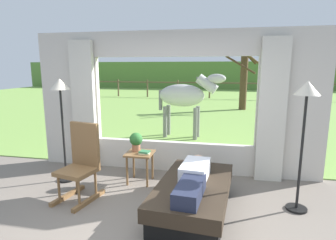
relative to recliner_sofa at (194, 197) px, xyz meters
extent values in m
cube|color=beige|center=(-2.58, 1.47, 1.06)|extent=(1.15, 0.12, 2.55)
cube|color=beige|center=(1.47, 1.47, 1.06)|extent=(1.15, 0.12, 2.55)
cube|color=beige|center=(-0.55, 1.47, 0.06)|extent=(2.90, 0.12, 0.55)
cube|color=beige|center=(-0.55, 1.47, 2.11)|extent=(2.90, 0.12, 0.45)
cube|color=beige|center=(-2.24, 1.33, 0.98)|extent=(0.44, 0.10, 2.40)
cube|color=beige|center=(1.14, 1.33, 0.98)|extent=(0.44, 0.10, 2.40)
cube|color=#759E47|center=(-0.55, 12.37, -0.21)|extent=(36.00, 21.68, 0.02)
cube|color=#567D39|center=(-0.55, 22.21, 0.98)|extent=(36.00, 2.00, 2.40)
cube|color=black|center=(0.00, 0.00, -0.10)|extent=(0.96, 1.63, 0.24)
cube|color=#2D2319|center=(0.00, 0.00, 0.11)|extent=(1.04, 1.77, 0.18)
cube|color=silver|center=(0.00, 0.15, 0.31)|extent=(0.39, 0.63, 0.22)
cube|color=#1E2338|center=(0.00, -0.45, 0.29)|extent=(0.34, 0.70, 0.18)
sphere|color=tan|center=(0.00, 0.54, 0.31)|extent=(0.20, 0.20, 0.20)
cube|color=brown|center=(-1.69, 0.01, 0.22)|extent=(0.57, 0.57, 0.06)
cube|color=brown|center=(-1.65, 0.21, 0.56)|extent=(0.48, 0.16, 0.68)
cube|color=brown|center=(-1.89, 0.05, -0.19)|extent=(0.20, 0.68, 0.06)
cube|color=brown|center=(-1.50, -0.03, -0.19)|extent=(0.20, 0.68, 0.06)
cylinder|color=brown|center=(-1.91, -0.13, 0.02)|extent=(0.04, 0.04, 0.38)
cylinder|color=brown|center=(-1.56, -0.21, 0.02)|extent=(0.04, 0.04, 0.38)
cylinder|color=brown|center=(-1.83, 0.22, 0.02)|extent=(0.04, 0.04, 0.38)
cylinder|color=brown|center=(-1.48, 0.15, 0.02)|extent=(0.04, 0.04, 0.38)
cube|color=brown|center=(-0.99, 0.81, 0.29)|extent=(0.44, 0.44, 0.03)
cylinder|color=brown|center=(-1.16, 0.64, 0.03)|extent=(0.04, 0.04, 0.49)
cylinder|color=brown|center=(-0.82, 0.64, 0.03)|extent=(0.04, 0.04, 0.49)
cylinder|color=brown|center=(-1.16, 0.98, 0.03)|extent=(0.04, 0.04, 0.49)
cylinder|color=brown|center=(-0.82, 0.98, 0.03)|extent=(0.04, 0.04, 0.49)
cylinder|color=#9E6042|center=(-1.07, 0.87, 0.36)|extent=(0.14, 0.14, 0.12)
sphere|color=#2D6B2D|center=(-1.07, 0.87, 0.51)|extent=(0.22, 0.22, 0.22)
cube|color=beige|center=(-0.90, 0.75, 0.31)|extent=(0.19, 0.14, 0.02)
cube|color=#337247|center=(-0.89, 0.76, 0.34)|extent=(0.18, 0.16, 0.03)
cylinder|color=black|center=(-2.27, 0.63, -0.20)|extent=(0.28, 0.28, 0.03)
cylinder|color=black|center=(-2.27, 0.63, 0.56)|extent=(0.04, 0.04, 1.56)
cone|color=beige|center=(-2.27, 0.63, 1.43)|extent=(0.32, 0.32, 0.18)
cylinder|color=black|center=(1.38, 0.34, -0.20)|extent=(0.28, 0.28, 0.03)
cylinder|color=black|center=(1.38, 0.34, 0.57)|extent=(0.04, 0.04, 1.57)
cone|color=beige|center=(1.38, 0.34, 1.44)|extent=(0.32, 0.32, 0.18)
ellipsoid|color=#B2B2AD|center=(-0.78, 3.94, 0.95)|extent=(1.29, 0.68, 0.60)
cylinder|color=#B2B2AD|center=(-0.10, 3.87, 1.26)|extent=(0.62, 0.32, 0.53)
ellipsoid|color=#B2B2AD|center=(0.14, 3.85, 1.41)|extent=(0.50, 0.25, 0.24)
cube|color=slate|center=(-0.18, 3.88, 1.29)|extent=(0.43, 0.12, 0.32)
cylinder|color=slate|center=(-1.37, 4.00, 0.80)|extent=(0.11, 0.11, 0.55)
cylinder|color=slate|center=(-0.34, 4.06, 0.23)|extent=(0.11, 0.11, 0.85)
cylinder|color=slate|center=(-0.37, 3.74, 0.23)|extent=(0.11, 0.11, 0.85)
cylinder|color=slate|center=(-1.18, 4.14, 0.23)|extent=(0.11, 0.11, 0.85)
cylinder|color=slate|center=(-1.21, 3.82, 0.23)|extent=(0.11, 0.11, 0.85)
cylinder|color=#4C3823|center=(1.18, 9.52, 1.21)|extent=(0.32, 0.32, 2.81)
cylinder|color=#47331E|center=(1.54, 9.11, 2.01)|extent=(1.12, 1.02, 0.79)
cylinder|color=#47331E|center=(0.97, 9.03, 1.81)|extent=(1.30, 0.62, 0.81)
cylinder|color=#47331E|center=(1.32, 9.23, 2.15)|extent=(0.72, 0.42, 0.67)
cylinder|color=brown|center=(-8.55, 13.96, 0.35)|extent=(0.10, 0.10, 1.10)
cylinder|color=brown|center=(-6.55, 13.96, 0.35)|extent=(0.10, 0.10, 1.10)
cylinder|color=brown|center=(-4.55, 13.96, 0.35)|extent=(0.10, 0.10, 1.10)
cylinder|color=brown|center=(-2.55, 13.96, 0.35)|extent=(0.10, 0.10, 1.10)
cylinder|color=brown|center=(-0.55, 13.96, 0.35)|extent=(0.10, 0.10, 1.10)
cylinder|color=brown|center=(1.45, 13.96, 0.35)|extent=(0.10, 0.10, 1.10)
cylinder|color=brown|center=(3.45, 13.96, 0.35)|extent=(0.10, 0.10, 1.10)
cylinder|color=brown|center=(5.45, 13.96, 0.35)|extent=(0.10, 0.10, 1.10)
cube|color=brown|center=(-0.55, 13.96, 0.75)|extent=(16.00, 0.06, 0.08)
camera|label=1|loc=(0.35, -3.44, 1.70)|focal=29.64mm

